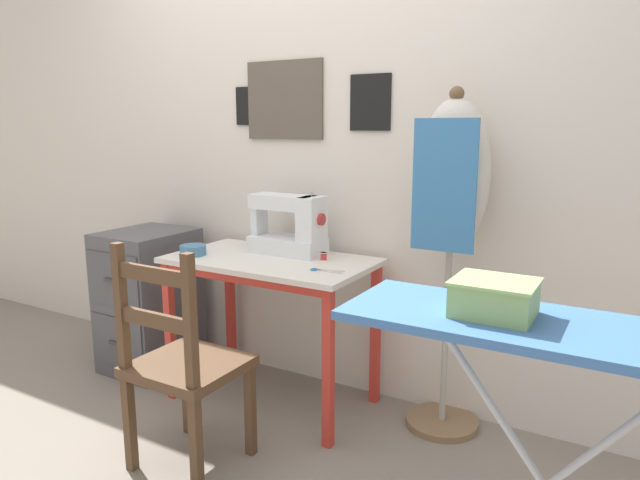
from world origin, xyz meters
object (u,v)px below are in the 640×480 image
Objects in this scene: sewing_machine at (291,226)px; wooden_chair at (183,366)px; thread_spool_near_machine at (324,256)px; ironing_board at (557,344)px; dress_form at (452,195)px; scissors at (322,270)px; storage_box at (494,298)px; filing_cabinet at (149,300)px; fabric_bowl at (193,250)px.

wooden_chair is at bearing -90.33° from sewing_machine.
sewing_machine reaches higher than thread_spool_near_machine.
sewing_machine is 1.57m from ironing_board.
ironing_board is at bearing -58.09° from dress_form.
dress_form reaches higher than scissors.
scissors is 0.20m from thread_spool_near_machine.
sewing_machine reaches higher than wooden_chair.
ironing_board is 5.18× the size of storage_box.
dress_form is 0.98m from storage_box.
filing_cabinet is at bearing 160.73° from storage_box.
storage_box is at bearing -35.82° from scissors.
thread_spool_near_machine is 0.03× the size of ironing_board.
dress_form is (0.78, 0.80, 0.62)m from wooden_chair.
ironing_board is at bearing 0.06° from storage_box.
sewing_machine is at bearing 144.10° from storage_box.
filing_cabinet reaches higher than thread_spool_near_machine.
filing_cabinet is (-0.45, 0.12, -0.36)m from fabric_bowl.
fabric_bowl is at bearing -159.89° from thread_spool_near_machine.
wooden_chair is 1.28m from dress_form.
fabric_bowl is at bearing -146.23° from sewing_machine.
filing_cabinet is (-1.14, 0.08, -0.33)m from scissors.
wooden_chair reaches higher than ironing_board.
dress_form is 1.39× the size of ironing_board.
thread_spool_near_machine is (-0.09, 0.17, 0.02)m from scissors.
ironing_board is at bearing -17.96° from filing_cabinet.
dress_form reaches higher than wooden_chair.
fabric_bowl is 0.16× the size of filing_cabinet.
fabric_bowl is 0.64m from thread_spool_near_machine.
dress_form is (0.47, 0.26, 0.32)m from scissors.
dress_form reaches higher than fabric_bowl.
dress_form is at bearing 8.45° from thread_spool_near_machine.
dress_form is (1.16, 0.30, 0.30)m from fabric_bowl.
sewing_machine is at bearing 89.67° from wooden_chair.
sewing_machine reaches higher than ironing_board.
scissors is 1.19m from filing_cabinet.
ironing_board is (1.71, -0.58, 0.06)m from fabric_bowl.
wooden_chair is at bearing -106.35° from thread_spool_near_machine.
fabric_bowl is 0.83× the size of scissors.
wooden_chair is 0.61× the size of dress_form.
sewing_machine is 1.86× the size of storage_box.
wooden_chair is (-0.30, -0.54, -0.30)m from scissors.
filing_cabinet is at bearing 143.52° from wooden_chair.
thread_spool_near_machine is at bearing 5.33° from filing_cabinet.
fabric_bowl is 0.61× the size of storage_box.
storage_box reaches higher than ironing_board.
fabric_bowl is 0.14× the size of wooden_chair.
sewing_machine is 0.24m from thread_spool_near_machine.
fabric_bowl is at bearing -176.34° from scissors.
storage_box is at bearing -35.90° from sewing_machine.
dress_form reaches higher than storage_box.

